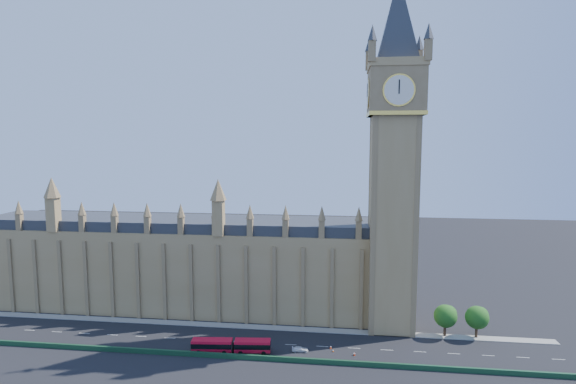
# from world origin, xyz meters

# --- Properties ---
(ground) EXTENTS (400.00, 400.00, 0.00)m
(ground) POSITION_xyz_m (0.00, 0.00, 0.00)
(ground) COLOR black
(ground) RESTS_ON ground
(palace_westminster) EXTENTS (120.00, 20.00, 28.00)m
(palace_westminster) POSITION_xyz_m (-25.00, 22.00, 13.86)
(palace_westminster) COLOR #987B49
(palace_westminster) RESTS_ON ground
(elizabeth_tower) EXTENTS (20.59, 20.59, 105.00)m
(elizabeth_tower) POSITION_xyz_m (38.00, 13.99, 54.56)
(elizabeth_tower) COLOR #987B49
(elizabeth_tower) RESTS_ON ground
(bridge_parapet) EXTENTS (160.00, 0.60, 1.20)m
(bridge_parapet) POSITION_xyz_m (0.00, -9.00, 0.60)
(bridge_parapet) COLOR #1E4C2D
(bridge_parapet) RESTS_ON ground
(kerb_north) EXTENTS (160.00, 3.00, 0.16)m
(kerb_north) POSITION_xyz_m (0.00, 9.50, 0.08)
(kerb_north) COLOR gray
(kerb_north) RESTS_ON ground
(tree_east_near) EXTENTS (6.00, 6.00, 8.50)m
(tree_east_near) POSITION_xyz_m (52.22, 10.08, 5.64)
(tree_east_near) COLOR #382619
(tree_east_near) RESTS_ON ground
(tree_east_far) EXTENTS (6.00, 6.00, 8.50)m
(tree_east_far) POSITION_xyz_m (60.22, 10.08, 5.64)
(tree_east_far) COLOR #382619
(tree_east_far) RESTS_ON ground
(red_bus) EXTENTS (19.46, 4.63, 3.28)m
(red_bus) POSITION_xyz_m (-2.01, -6.00, 1.73)
(red_bus) COLOR red
(red_bus) RESTS_ON ground
(car_grey) EXTENTS (4.18, 2.05, 1.37)m
(car_grey) POSITION_xyz_m (0.60, -4.75, 0.69)
(car_grey) COLOR #46484E
(car_grey) RESTS_ON ground
(car_silver) EXTENTS (4.82, 2.23, 1.53)m
(car_silver) POSITION_xyz_m (2.00, -3.15, 0.77)
(car_silver) COLOR #B4B7BD
(car_silver) RESTS_ON ground
(car_white) EXTENTS (4.17, 2.03, 1.17)m
(car_white) POSITION_xyz_m (14.69, -3.46, 0.58)
(car_white) COLOR silver
(car_white) RESTS_ON ground
(cone_a) EXTENTS (0.46, 0.46, 0.63)m
(cone_a) POSITION_xyz_m (22.76, -2.61, 0.31)
(cone_a) COLOR black
(cone_a) RESTS_ON ground
(cone_b) EXTENTS (0.63, 0.63, 0.79)m
(cone_b) POSITION_xyz_m (27.90, -3.90, 0.39)
(cone_b) COLOR black
(cone_b) RESTS_ON ground
(cone_c) EXTENTS (0.54, 0.54, 0.77)m
(cone_c) POSITION_xyz_m (22.13, -0.99, 0.38)
(cone_c) COLOR black
(cone_c) RESTS_ON ground
(cone_d) EXTENTS (0.58, 0.58, 0.73)m
(cone_d) POSITION_xyz_m (15.74, -2.63, 0.36)
(cone_d) COLOR black
(cone_d) RESTS_ON ground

